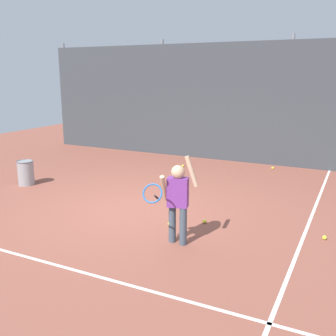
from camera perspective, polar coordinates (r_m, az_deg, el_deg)
name	(u,v)px	position (r m, az deg, el deg)	size (l,w,h in m)	color
ground_plane	(132,209)	(7.45, -5.25, -5.96)	(20.00, 20.00, 0.00)	brown
court_line_baseline	(41,261)	(5.74, -17.97, -12.76)	(9.00, 0.05, 0.00)	white
court_line_sideline	(311,218)	(7.41, 20.12, -6.85)	(0.05, 9.00, 0.00)	white
back_fence_windscreen	(220,103)	(11.50, 7.61, 9.42)	(11.74, 0.08, 3.34)	#383D42
fence_post_0	(66,95)	(14.45, -14.63, 10.23)	(0.09, 0.09, 3.49)	slate
fence_post_1	(162,98)	(12.30, -0.84, 10.15)	(0.09, 0.09, 3.49)	slate
fence_post_2	(289,102)	(11.09, 17.19, 9.17)	(0.09, 0.09, 3.49)	slate
tennis_player	(177,197)	(5.73, 1.29, -4.29)	(0.63, 0.68, 1.35)	#3F4C59
ball_hopper	(26,172)	(9.50, -20.02, -0.62)	(0.38, 0.38, 0.56)	gray
tennis_ball_0	(324,238)	(6.56, 21.85, -9.40)	(0.07, 0.07, 0.07)	#CCE033
tennis_ball_1	(183,166)	(10.69, 2.19, 0.32)	(0.07, 0.07, 0.07)	#CCE033
tennis_ball_2	(204,221)	(6.76, 5.33, -7.76)	(0.07, 0.07, 0.07)	#CCE033
tennis_ball_3	(170,224)	(6.63, 0.26, -8.14)	(0.07, 0.07, 0.07)	#CCE033
tennis_ball_4	(273,168)	(10.81, 15.02, 0.01)	(0.07, 0.07, 0.07)	#CCE033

